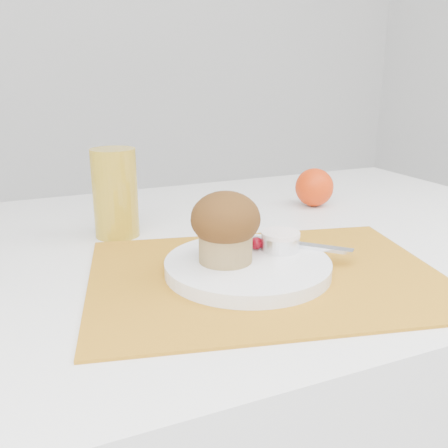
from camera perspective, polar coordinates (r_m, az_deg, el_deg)
name	(u,v)px	position (r m, az deg, el deg)	size (l,w,h in m)	color
table	(243,421)	(1.03, 2.23, -21.53)	(1.20, 0.80, 0.75)	white
placemat	(266,275)	(0.68, 4.80, -5.82)	(0.47, 0.34, 0.00)	#B97719
plate	(248,266)	(0.68, 2.72, -4.84)	(0.22, 0.22, 0.02)	white
ramekin	(280,242)	(0.71, 6.45, -2.07)	(0.05, 0.05, 0.02)	white
cream	(281,234)	(0.71, 6.49, -1.16)	(0.05, 0.05, 0.01)	white
raspberry_near	(256,243)	(0.71, 3.68, -2.21)	(0.02, 0.02, 0.02)	#5D020D
raspberry_far	(270,244)	(0.71, 5.28, -2.27)	(0.02, 0.02, 0.02)	#63020B
butter_knife	(284,243)	(0.73, 6.84, -2.14)	(0.20, 0.02, 0.01)	silver
orange	(314,187)	(1.03, 10.28, 4.14)	(0.08, 0.08, 0.08)	#E53908
juice_glass	(115,193)	(0.84, -12.33, 3.47)	(0.07, 0.07, 0.15)	gold
muffin	(226,226)	(0.65, 0.17, -0.19)	(0.09, 0.09, 0.10)	#A1824D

